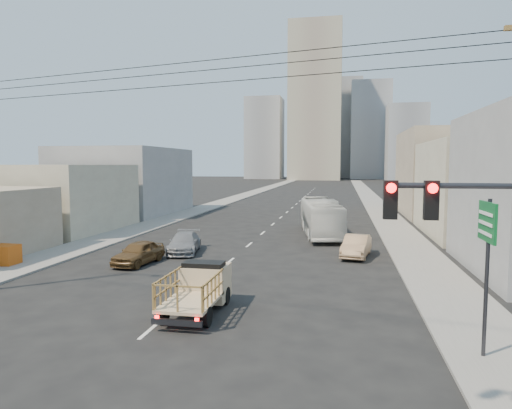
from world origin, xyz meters
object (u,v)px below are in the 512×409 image
(green_sign, at_px, (487,240))
(sedan_tan, at_px, (356,246))
(sedan_grey, at_px, (184,243))
(sedan_brown, at_px, (139,253))
(traffic_signal, at_px, (491,262))
(crate_stack, at_px, (2,254))
(flatbed_pickup, at_px, (198,286))
(city_bus, at_px, (321,217))

(green_sign, bearing_deg, sedan_tan, 102.32)
(sedan_tan, height_order, sedan_grey, sedan_tan)
(sedan_brown, bearing_deg, traffic_signal, -39.27)
(sedan_tan, xyz_separation_m, crate_stack, (-20.79, -6.72, -0.02))
(sedan_grey, xyz_separation_m, green_sign, (14.91, -14.66, 3.06))
(crate_stack, bearing_deg, traffic_signal, -31.06)
(flatbed_pickup, xyz_separation_m, traffic_signal, (8.68, -7.75, 2.98))
(city_bus, relative_size, sedan_grey, 2.39)
(crate_stack, bearing_deg, sedan_grey, 32.76)
(green_sign, height_order, crate_stack, green_sign)
(sedan_tan, height_order, traffic_signal, traffic_signal)
(sedan_brown, xyz_separation_m, crate_stack, (-7.75, -2.01, -0.01))
(sedan_tan, xyz_separation_m, sedan_grey, (-11.54, -0.77, -0.03))
(city_bus, distance_m, green_sign, 25.05)
(green_sign, xyz_separation_m, crate_stack, (-24.16, 8.71, -3.05))
(sedan_brown, xyz_separation_m, sedan_grey, (1.50, 3.94, -0.02))
(flatbed_pickup, distance_m, city_bus, 21.83)
(sedan_brown, height_order, traffic_signal, traffic_signal)
(flatbed_pickup, xyz_separation_m, sedan_grey, (-4.84, 11.92, -0.42))
(sedan_brown, height_order, sedan_grey, sedan_brown)
(flatbed_pickup, bearing_deg, city_bus, 79.50)
(sedan_grey, xyz_separation_m, traffic_signal, (13.52, -19.67, 3.40))
(flatbed_pickup, bearing_deg, sedan_grey, 112.10)
(sedan_grey, relative_size, crate_stack, 2.60)
(flatbed_pickup, height_order, sedan_tan, flatbed_pickup)
(city_bus, height_order, traffic_signal, traffic_signal)
(crate_stack, bearing_deg, sedan_brown, 14.53)
(sedan_brown, relative_size, green_sign, 0.82)
(crate_stack, bearing_deg, sedan_tan, 17.92)
(crate_stack, bearing_deg, city_bus, 40.61)
(sedan_tan, height_order, green_sign, green_sign)
(city_bus, distance_m, sedan_tan, 9.22)
(sedan_grey, xyz_separation_m, crate_stack, (-9.25, -5.95, 0.01))
(sedan_grey, bearing_deg, city_bus, 36.28)
(city_bus, bearing_deg, sedan_tan, -81.80)
(city_bus, bearing_deg, flatbed_pickup, -109.57)
(traffic_signal, bearing_deg, green_sign, 74.45)
(flatbed_pickup, xyz_separation_m, sedan_brown, (-6.34, 7.98, -0.39))
(green_sign, bearing_deg, city_bus, 104.13)
(sedan_tan, height_order, crate_stack, sedan_tan)
(sedan_grey, bearing_deg, crate_stack, -158.21)
(sedan_grey, bearing_deg, sedan_brown, -121.77)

